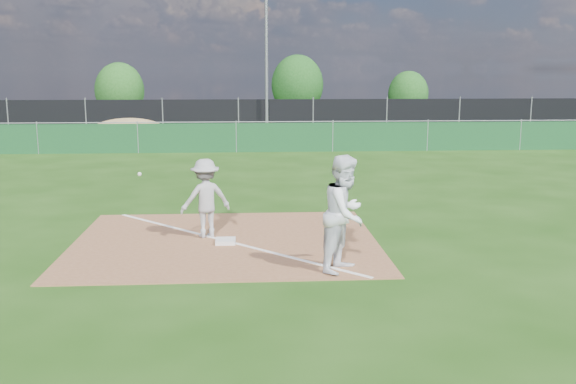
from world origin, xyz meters
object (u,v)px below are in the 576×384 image
(first_base, at_px, (226,241))
(tree_left, at_px, (120,91))
(car_left, at_px, (117,113))
(car_right, at_px, (352,113))
(runner, at_px, (345,214))
(tree_right, at_px, (408,94))
(tree_mid, at_px, (297,85))
(play_at_first, at_px, (205,198))
(car_mid, at_px, (208,114))
(light_pole, at_px, (266,57))

(first_base, xyz_separation_m, tree_left, (-7.98, 31.42, 1.91))
(car_left, height_order, car_right, car_left)
(runner, bearing_deg, tree_right, 18.42)
(first_base, height_order, runner, runner)
(car_left, height_order, tree_mid, tree_mid)
(car_left, height_order, tree_right, tree_right)
(tree_mid, bearing_deg, play_at_first, -97.63)
(first_base, height_order, car_mid, car_mid)
(runner, relative_size, car_mid, 0.49)
(play_at_first, height_order, car_left, play_at_first)
(first_base, relative_size, tree_left, 0.10)
(tree_left, bearing_deg, tree_mid, 11.99)
(tree_left, xyz_separation_m, tree_mid, (12.05, 2.56, 0.29))
(play_at_first, bearing_deg, first_base, -52.76)
(light_pole, relative_size, car_mid, 1.96)
(first_base, relative_size, car_right, 0.08)
(car_left, bearing_deg, car_mid, -62.94)
(light_pole, distance_m, tree_right, 14.35)
(play_at_first, relative_size, tree_left, 0.49)
(car_mid, distance_m, tree_right, 14.24)
(light_pole, bearing_deg, tree_right, 44.64)
(car_right, bearing_deg, runner, 167.53)
(car_left, distance_m, tree_right, 19.56)
(first_base, relative_size, car_mid, 0.10)
(play_at_first, xyz_separation_m, tree_mid, (4.48, 33.44, 1.44))
(first_base, xyz_separation_m, car_mid, (-1.95, 27.42, 0.62))
(play_at_first, bearing_deg, tree_mid, 82.37)
(tree_mid, bearing_deg, car_left, -148.65)
(tree_mid, bearing_deg, car_mid, -132.54)
(first_base, height_order, tree_left, tree_left)
(tree_left, bearing_deg, runner, -73.15)
(play_at_first, distance_m, car_mid, 26.93)
(car_right, distance_m, tree_left, 15.67)
(car_right, distance_m, tree_mid, 8.22)
(first_base, xyz_separation_m, tree_mid, (4.07, 33.98, 2.20))
(car_left, height_order, tree_left, tree_left)
(play_at_first, distance_m, tree_right, 33.49)
(car_right, relative_size, tree_right, 1.55)
(first_base, bearing_deg, tree_right, 70.00)
(first_base, xyz_separation_m, car_right, (6.81, 26.38, 0.68))
(car_left, bearing_deg, light_pole, -97.47)
(light_pole, relative_size, tree_left, 2.09)
(first_base, relative_size, play_at_first, 0.21)
(first_base, xyz_separation_m, runner, (2.09, -1.81, 0.93))
(car_left, bearing_deg, play_at_first, -142.57)
(runner, bearing_deg, play_at_first, 80.91)
(car_mid, bearing_deg, tree_mid, -40.06)
(light_pole, relative_size, car_left, 1.81)
(car_mid, bearing_deg, car_left, 96.85)
(play_at_first, relative_size, car_mid, 0.46)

